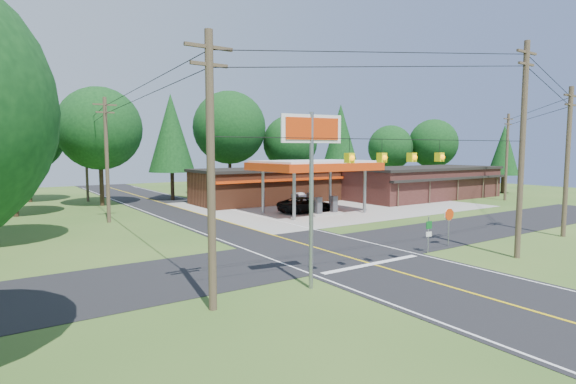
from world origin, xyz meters
TOP-DOWN VIEW (x-y plane):
  - ground at (0.00, 0.00)m, footprint 120.00×120.00m
  - main_highway at (0.00, 0.00)m, footprint 8.00×120.00m
  - cross_road at (0.00, 0.00)m, footprint 70.00×7.00m
  - lane_center_yellow at (0.00, 0.00)m, footprint 0.15×110.00m
  - gas_canopy at (9.00, 13.00)m, footprint 10.60×7.40m
  - convenience_store at (10.00, 22.98)m, footprint 16.40×7.55m
  - strip_building at (28.00, 15.98)m, footprint 20.40×8.75m
  - utility_pole_near_right at (7.50, -7.00)m, footprint 1.80×0.30m
  - utility_pole_near_left at (-9.50, -5.00)m, footprint 1.80×0.30m
  - utility_pole_far_left at (-8.00, 18.00)m, footprint 1.80×0.30m
  - utility_pole_right_b at (16.00, -5.50)m, footprint 1.80×0.30m
  - utility_pole_far_right at (34.00, 9.00)m, footprint 1.80×0.30m
  - utility_pole_north at (-6.50, 35.00)m, footprint 0.30×0.30m
  - overhead_beacons at (-1.00, -6.00)m, footprint 17.04×2.04m
  - treeline_backdrop at (0.82, 24.01)m, footprint 70.27×51.59m
  - suv_car at (8.50, 13.60)m, footprint 5.77×5.77m
  - sedan_car at (12.00, 19.52)m, footprint 4.80×4.80m
  - big_stop_sign at (-5.00, -5.01)m, footprint 2.72×0.54m
  - octagonal_stop_sign at (7.00, -3.01)m, footprint 0.82×0.11m
  - route_sign_post at (4.48, -3.52)m, footprint 0.43×0.10m

SIDE VIEW (x-z plane):
  - ground at x=0.00m, z-range 0.00..0.00m
  - main_highway at x=0.00m, z-range 0.00..0.02m
  - cross_road at x=0.00m, z-range 0.00..0.03m
  - lane_center_yellow at x=0.00m, z-range 0.02..0.03m
  - sedan_car at x=12.00m, z-range 0.00..1.37m
  - suv_car at x=8.50m, z-range 0.00..1.46m
  - route_sign_post at x=4.48m, z-range 0.20..2.29m
  - octagonal_stop_sign at x=7.00m, z-range 0.58..2.94m
  - strip_building at x=28.00m, z-range 0.01..3.81m
  - convenience_store at x=10.00m, z-range 0.02..3.82m
  - gas_canopy at x=9.00m, z-range 1.83..6.70m
  - utility_pole_north at x=-6.50m, z-range 0.00..9.50m
  - utility_pole_near_left at x=-9.50m, z-range 0.20..10.20m
  - utility_pole_far_left at x=-8.00m, z-range 0.20..10.20m
  - utility_pole_right_b at x=16.00m, z-range 0.20..10.20m
  - utility_pole_far_right at x=34.00m, z-range 0.20..10.20m
  - big_stop_sign at x=-5.00m, z-range 1.85..9.23m
  - utility_pole_near_right at x=7.50m, z-range 0.21..11.71m
  - overhead_beacons at x=-1.00m, z-range 5.70..6.73m
  - treeline_backdrop at x=0.82m, z-range 0.84..14.14m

